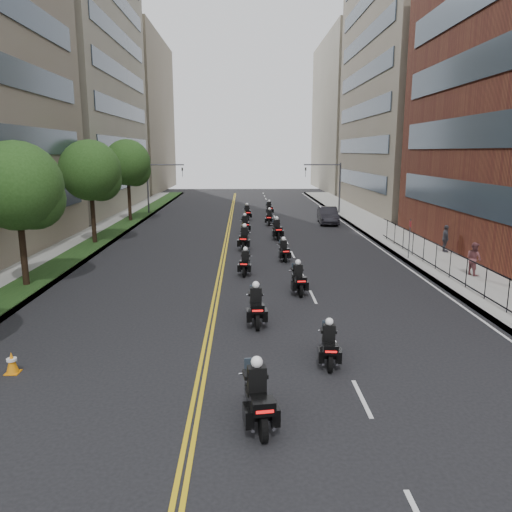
{
  "coord_description": "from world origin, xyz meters",
  "views": [
    {
      "loc": [
        -0.12,
        -12.86,
        6.84
      ],
      "look_at": [
        0.55,
        13.24,
        1.34
      ],
      "focal_mm": 35.0,
      "sensor_mm": 36.0,
      "label": 1
    }
  ],
  "objects": [
    {
      "name": "grass_strip",
      "position": [
        -11.2,
        25.0,
        0.17
      ],
      "size": [
        2.0,
        90.0,
        0.04
      ],
      "primitive_type": "cube",
      "color": "black",
      "rests_on": "sidewalk_left"
    },
    {
      "name": "building_right_tan",
      "position": [
        21.48,
        48.0,
        15.0
      ],
      "size": [
        15.11,
        28.0,
        30.0
      ],
      "color": "#7E735C",
      "rests_on": "ground"
    },
    {
      "name": "sidewalk_right",
      "position": [
        12.0,
        25.0,
        0.07
      ],
      "size": [
        4.0,
        90.0,
        0.15
      ],
      "primitive_type": "cube",
      "color": "gray",
      "rests_on": "ground"
    },
    {
      "name": "traffic_cone",
      "position": [
        -7.4,
        1.92,
        0.34
      ],
      "size": [
        0.42,
        0.42,
        0.7
      ],
      "color": "orange",
      "rests_on": "ground"
    },
    {
      "name": "motorcycle_3",
      "position": [
        2.55,
        10.69,
        0.66
      ],
      "size": [
        0.57,
        2.26,
        1.67
      ],
      "rotation": [
        0.0,
        0.0,
        0.06
      ],
      "color": "black",
      "rests_on": "ground"
    },
    {
      "name": "motorcycle_7",
      "position": [
        2.52,
        26.0,
        0.72
      ],
      "size": [
        0.68,
        2.46,
        1.81
      ],
      "rotation": [
        0.0,
        0.0,
        0.1
      ],
      "color": "black",
      "rests_on": "ground"
    },
    {
      "name": "motorcycle_0",
      "position": [
        0.22,
        -1.29,
        0.71
      ],
      "size": [
        0.74,
        2.42,
        1.79
      ],
      "rotation": [
        0.0,
        0.0,
        0.14
      ],
      "color": "black",
      "rests_on": "ground"
    },
    {
      "name": "pedestrian_c",
      "position": [
        13.5,
        19.87,
        1.07
      ],
      "size": [
        0.56,
        1.12,
        1.84
      ],
      "primitive_type": "imported",
      "rotation": [
        0.0,
        0.0,
        1.47
      ],
      "color": "#434149",
      "rests_on": "sidewalk_right"
    },
    {
      "name": "motorcycle_10",
      "position": [
        0.27,
        37.48,
        0.67
      ],
      "size": [
        0.65,
        2.3,
        1.7
      ],
      "rotation": [
        0.0,
        0.0,
        0.11
      ],
      "color": "black",
      "rests_on": "ground"
    },
    {
      "name": "motorcycle_1",
      "position": [
        2.65,
        2.38,
        0.61
      ],
      "size": [
        0.57,
        2.08,
        1.53
      ],
      "rotation": [
        0.0,
        0.0,
        -0.09
      ],
      "color": "black",
      "rests_on": "ground"
    },
    {
      "name": "ground",
      "position": [
        0.0,
        0.0,
        0.0
      ],
      "size": [
        160.0,
        160.0,
        0.0
      ],
      "primitive_type": "plane",
      "color": "black",
      "rests_on": "ground"
    },
    {
      "name": "motorcycle_9",
      "position": [
        2.34,
        33.81,
        0.65
      ],
      "size": [
        0.62,
        2.23,
        1.65
      ],
      "rotation": [
        0.0,
        0.0,
        -0.1
      ],
      "color": "black",
      "rests_on": "ground"
    },
    {
      "name": "sidewalk_left",
      "position": [
        -12.0,
        25.0,
        0.07
      ],
      "size": [
        4.0,
        90.0,
        0.15
      ],
      "primitive_type": "cube",
      "color": "gray",
      "rests_on": "ground"
    },
    {
      "name": "traffic_signal_right",
      "position": [
        9.54,
        42.0,
        3.7
      ],
      "size": [
        4.09,
        0.2,
        5.6
      ],
      "color": "#3F3F44",
      "rests_on": "ground"
    },
    {
      "name": "traffic_signal_left",
      "position": [
        -9.54,
        42.0,
        3.7
      ],
      "size": [
        4.09,
        0.2,
        5.6
      ],
      "color": "#3F3F44",
      "rests_on": "ground"
    },
    {
      "name": "motorcycle_11",
      "position": [
        2.7,
        41.3,
        0.66
      ],
      "size": [
        0.63,
        2.26,
        1.67
      ],
      "rotation": [
        0.0,
        0.0,
        0.1
      ],
      "color": "black",
      "rests_on": "ground"
    },
    {
      "name": "motorcycle_4",
      "position": [
        -0.03,
        14.56,
        0.62
      ],
      "size": [
        0.6,
        2.13,
        1.57
      ],
      "rotation": [
        0.0,
        0.0,
        -0.1
      ],
      "color": "black",
      "rests_on": "ground"
    },
    {
      "name": "pedestrian_b",
      "position": [
        12.53,
        13.54,
        1.06
      ],
      "size": [
        0.93,
        1.05,
        1.82
      ],
      "primitive_type": "imported",
      "rotation": [
        0.0,
        0.0,
        1.88
      ],
      "color": "brown",
      "rests_on": "sidewalk_right"
    },
    {
      "name": "street_trees",
      "position": [
        -11.05,
        18.61,
        5.13
      ],
      "size": [
        4.4,
        38.4,
        7.98
      ],
      "color": "black",
      "rests_on": "ground"
    },
    {
      "name": "motorcycle_2",
      "position": [
        0.37,
        6.28,
        0.69
      ],
      "size": [
        0.55,
        2.36,
        1.74
      ],
      "rotation": [
        0.0,
        0.0,
        0.04
      ],
      "color": "black",
      "rests_on": "ground"
    },
    {
      "name": "building_left_far",
      "position": [
        -22.0,
        78.0,
        13.0
      ],
      "size": [
        16.0,
        28.0,
        26.0
      ],
      "primitive_type": "cube",
      "color": "#7E735C",
      "rests_on": "ground"
    },
    {
      "name": "building_right_far",
      "position": [
        21.5,
        78.0,
        13.0
      ],
      "size": [
        15.0,
        28.0,
        26.0
      ],
      "primitive_type": "cube",
      "color": "gray",
      "rests_on": "ground"
    },
    {
      "name": "motorcycle_8",
      "position": [
        0.03,
        29.26,
        0.66
      ],
      "size": [
        0.66,
        2.27,
        1.68
      ],
      "rotation": [
        0.0,
        0.0,
        0.12
      ],
      "color": "black",
      "rests_on": "ground"
    },
    {
      "name": "building_left_mid",
      "position": [
        -21.98,
        48.0,
        17.0
      ],
      "size": [
        16.11,
        28.0,
        34.0
      ],
      "color": "gray",
      "rests_on": "ground"
    },
    {
      "name": "motorcycle_5",
      "position": [
        2.44,
        18.11,
        0.6
      ],
      "size": [
        0.56,
        2.07,
        1.53
      ],
      "rotation": [
        0.0,
        0.0,
        0.09
      ],
      "color": "black",
      "rests_on": "ground"
    },
    {
      "name": "iron_fence",
      "position": [
        11.0,
        12.0,
        0.9
      ],
      "size": [
        0.05,
        28.0,
        1.5
      ],
      "color": "black",
      "rests_on": "sidewalk_right"
    },
    {
      "name": "motorcycle_6",
      "position": [
        -0.05,
        21.85,
        0.73
      ],
      "size": [
        0.68,
        2.51,
        1.85
      ],
      "rotation": [
        0.0,
        0.0,
        -0.09
      ],
      "color": "black",
      "rests_on": "ground"
    },
    {
      "name": "parked_sedan",
      "position": [
        8.0,
        34.52,
        0.8
      ],
      "size": [
        1.94,
        4.92,
        1.59
      ],
      "primitive_type": "imported",
      "rotation": [
        0.0,
        0.0,
        -0.05
      ],
      "color": "black",
      "rests_on": "ground"
    }
  ]
}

